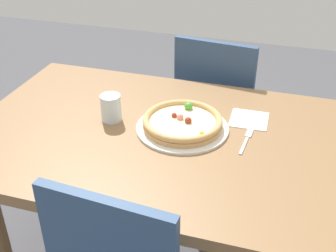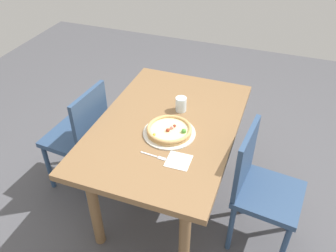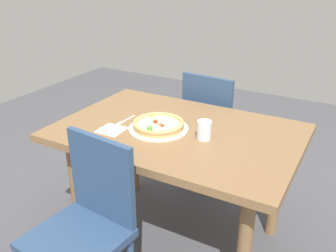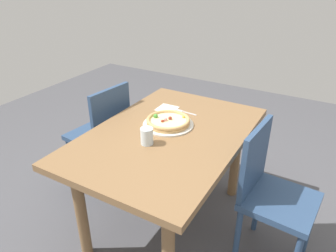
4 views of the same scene
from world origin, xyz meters
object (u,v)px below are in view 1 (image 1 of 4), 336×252
Objects in this scene: chair_far at (219,109)px; napkin at (249,119)px; pizza at (183,122)px; dining_table at (154,154)px; fork at (247,139)px; drinking_glass at (111,108)px; plate at (182,128)px.

napkin is (0.20, -0.48, 0.24)m from chair_far.
pizza is at bearing -86.15° from chair_far.
pizza reaches higher than dining_table.
pizza is 1.75× the size of fork.
dining_table is 0.38m from napkin.
pizza is (0.09, 0.05, 0.13)m from dining_table.
dining_table is at bearing -12.34° from drinking_glass.
fork is at bearing 8.33° from dining_table.
fork is at bearing -0.94° from pizza.
plate is at bearing 93.64° from fork.
napkin is (0.22, 0.14, -0.03)m from pizza.
dining_table is 1.51× the size of chair_far.
chair_far is 0.66m from plate.
drinking_glass is (-0.27, -0.01, 0.02)m from pizza.
dining_table is 0.35m from fork.
plate is 0.26m from napkin.
pizza is at bearing 2.67° from drinking_glass.
napkin is at bearing 31.69° from plate.
chair_far is at bearing 87.57° from pizza.
dining_table is 0.17m from pizza.
fork is at bearing -65.14° from chair_far.
chair_far reaches higher than plate.
dining_table is 8.13× the size of fork.
chair_far reaches higher than pizza.
chair_far reaches higher than fork.
drinking_glass reaches higher than pizza.
napkin is at bearing 31.55° from pizza.
plate reaches higher than dining_table.
chair_far is 0.70m from fork.
chair_far reaches higher than dining_table.
drinking_glass is at bearing 95.39° from fork.
napkin is (0.22, 0.14, -0.00)m from plate.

